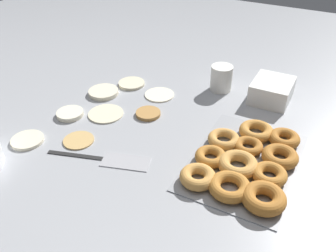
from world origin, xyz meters
TOP-DOWN VIEW (x-y plane):
  - ground_plane at (0.00, 0.00)m, footprint 3.00×3.00m
  - pancake_0 at (0.20, 0.03)m, footprint 0.11×0.11m
  - pancake_1 at (-0.05, 0.23)m, footprint 0.09×0.09m
  - pancake_2 at (-0.15, 0.11)m, footprint 0.09×0.09m
  - pancake_3 at (0.01, 0.13)m, footprint 0.12×0.12m
  - pancake_4 at (0.22, 0.16)m, footprint 0.10×0.10m
  - pancake_5 at (-0.22, 0.24)m, footprint 0.10×0.10m
  - pancake_6 at (0.07, -0.00)m, footprint 0.08×0.08m
  - pancake_7 at (0.12, 0.21)m, footprint 0.11×0.11m
  - donut_tray at (-0.03, -0.36)m, footprint 0.39×0.28m
  - container_stack at (0.36, -0.33)m, footprint 0.15×0.13m
  - paper_cup at (0.34, -0.15)m, footprint 0.08×0.08m
  - spatula at (-0.17, -0.03)m, footprint 0.12×0.29m

SIDE VIEW (x-z plane):
  - ground_plane at x=0.00m, z-range 0.00..0.00m
  - spatula at x=-0.17m, z-range 0.00..0.01m
  - pancake_0 at x=0.20m, z-range 0.00..0.01m
  - pancake_2 at x=-0.15m, z-range 0.00..0.01m
  - pancake_3 at x=0.01m, z-range 0.00..0.01m
  - pancake_5 at x=-0.22m, z-range 0.00..0.01m
  - pancake_4 at x=0.22m, z-range 0.00..0.01m
  - pancake_6 at x=0.07m, z-range 0.00..0.01m
  - pancake_1 at x=-0.05m, z-range 0.00..0.01m
  - pancake_7 at x=0.12m, z-range 0.00..0.02m
  - donut_tray at x=-0.03m, z-range 0.00..0.04m
  - container_stack at x=0.36m, z-range 0.00..0.07m
  - paper_cup at x=0.34m, z-range 0.00..0.09m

